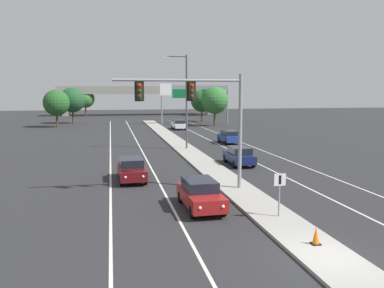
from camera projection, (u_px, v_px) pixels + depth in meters
The scene contains 23 objects.
ground_plane at pixel (329, 260), 15.05m from camera, with size 260.00×260.00×0.00m, color #28282B.
median_island at pixel (211, 169), 32.54m from camera, with size 2.40×110.00×0.15m, color #9E9B93.
lane_stripe_oncoming_center at pixel (146, 158), 38.43m from camera, with size 0.14×100.00×0.01m, color silver.
lane_stripe_receding_center at pixel (240, 155), 40.28m from camera, with size 0.14×100.00×0.01m, color silver.
edge_stripe_left at pixel (110, 159), 37.78m from camera, with size 0.14×100.00×0.01m, color silver.
edge_stripe_right at pixel (271, 154), 40.92m from camera, with size 0.14×100.00×0.01m, color silver.
overhead_signal_mast at pixel (201, 107), 24.68m from camera, with size 7.99×0.44×7.20m.
median_sign_post at pixel (280, 188), 19.70m from camera, with size 0.60×0.10×2.20m.
street_lamp_median at pixel (185, 96), 42.99m from camera, with size 2.58×0.28×10.00m.
car_oncoming_red at pixel (200, 194), 21.59m from camera, with size 1.91×4.51×1.58m.
car_oncoming_darkred at pixel (132, 169), 28.49m from camera, with size 1.92×4.51×1.58m.
car_receding_navy at pixel (239, 155), 34.60m from camera, with size 1.92×4.51×1.58m.
car_receding_blue at pixel (229, 137), 48.98m from camera, with size 1.87×4.49×1.58m.
car_receding_white at pixel (178, 124), 67.26m from camera, with size 1.86×4.48×1.58m.
traffic_cone_median_nose at pixel (316, 236), 16.19m from camera, with size 0.36×0.36×0.74m.
highway_sign_gantry at pixel (195, 92), 77.54m from camera, with size 13.28×0.42×7.50m.
overpass_bridge at pixel (140, 94), 107.40m from camera, with size 42.40×6.40×7.65m.
tree_far_right_b at pixel (206, 98), 105.73m from camera, with size 4.76×4.76×6.88m.
tree_far_left_b at pixel (72, 100), 78.97m from camera, with size 4.92×4.92×7.12m.
tree_far_right_c at pixel (215, 100), 73.26m from camera, with size 4.97×4.97×7.20m.
tree_far_right_a at pixel (202, 101), 83.68m from camera, with size 4.63×4.63×6.70m.
tree_far_left_c at pixel (85, 99), 103.89m from camera, with size 4.72×4.72×6.83m.
tree_far_left_a at pixel (56, 103), 70.58m from camera, with size 4.59×4.59×6.65m.
Camera 1 is at (-7.86, -13.07, 6.27)m, focal length 37.65 mm.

